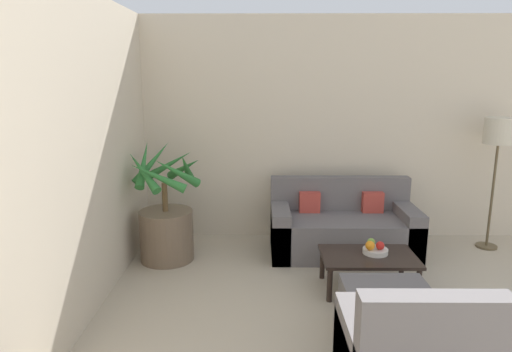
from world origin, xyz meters
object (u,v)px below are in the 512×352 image
(potted_palm, at_px, (166,222))
(orange_fruit, at_px, (370,246))
(fruit_bowl, at_px, (375,251))
(apple_red, at_px, (380,246))
(apple_green, at_px, (371,242))
(floor_lamp, at_px, (499,138))
(sofa_loveseat, at_px, (342,228))
(ottoman, at_px, (385,309))
(coffee_table, at_px, (368,260))

(potted_palm, distance_m, orange_fruit, 2.18)
(fruit_bowl, bearing_deg, orange_fruit, -151.28)
(apple_red, bearing_deg, apple_green, 124.44)
(floor_lamp, bearing_deg, apple_green, -148.74)
(orange_fruit, bearing_deg, apple_green, 70.99)
(sofa_loveseat, xyz_separation_m, ottoman, (0.05, -1.67, -0.09))
(orange_fruit, height_order, ottoman, orange_fruit)
(apple_green, distance_m, ottoman, 0.88)
(potted_palm, relative_size, orange_fruit, 14.90)
(potted_palm, xyz_separation_m, ottoman, (2.02, -1.44, -0.24))
(coffee_table, bearing_deg, orange_fruit, 45.02)
(coffee_table, distance_m, apple_green, 0.18)
(potted_palm, relative_size, coffee_table, 1.49)
(sofa_loveseat, distance_m, apple_green, 0.85)
(coffee_table, bearing_deg, ottoman, -92.44)
(floor_lamp, bearing_deg, coffee_table, -146.67)
(ottoman, bearing_deg, sofa_loveseat, 91.66)
(ottoman, bearing_deg, fruit_bowl, 82.48)
(coffee_table, xyz_separation_m, orange_fruit, (0.01, 0.01, 0.14))
(apple_green, bearing_deg, sofa_loveseat, 98.59)
(potted_palm, distance_m, apple_green, 2.18)
(floor_lamp, xyz_separation_m, coffee_table, (-1.67, -1.10, -1.01))
(coffee_table, relative_size, fruit_bowl, 3.73)
(floor_lamp, distance_m, orange_fruit, 2.17)
(fruit_bowl, bearing_deg, sofa_loveseat, 99.56)
(sofa_loveseat, bearing_deg, orange_fruit, -84.49)
(sofa_loveseat, relative_size, fruit_bowl, 6.86)
(potted_palm, height_order, coffee_table, potted_palm)
(apple_red, xyz_separation_m, ottoman, (-0.14, -0.75, -0.24))
(sofa_loveseat, xyz_separation_m, apple_red, (0.19, -0.91, 0.15))
(floor_lamp, distance_m, ottoman, 2.74)
(fruit_bowl, height_order, apple_green, apple_green)
(potted_palm, bearing_deg, ottoman, -35.54)
(fruit_bowl, height_order, orange_fruit, orange_fruit)
(orange_fruit, distance_m, ottoman, 0.78)
(apple_red, bearing_deg, ottoman, -100.46)
(potted_palm, relative_size, ottoman, 1.96)
(floor_lamp, xyz_separation_m, apple_green, (-1.63, -0.99, -0.88))
(floor_lamp, xyz_separation_m, apple_red, (-1.57, -1.08, -0.88))
(orange_fruit, bearing_deg, potted_palm, 161.14)
(fruit_bowl, xyz_separation_m, apple_red, (0.04, -0.02, 0.06))
(coffee_table, xyz_separation_m, fruit_bowl, (0.07, 0.04, 0.07))
(floor_lamp, bearing_deg, sofa_loveseat, -174.61)
(apple_red, bearing_deg, potted_palm, 162.20)
(coffee_table, distance_m, orange_fruit, 0.14)
(orange_fruit, bearing_deg, floor_lamp, 33.25)
(orange_fruit, bearing_deg, ottoman, -93.17)
(potted_palm, distance_m, fruit_bowl, 2.23)
(potted_palm, bearing_deg, sofa_loveseat, 6.39)
(potted_palm, xyz_separation_m, orange_fruit, (2.06, -0.70, 0.01))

